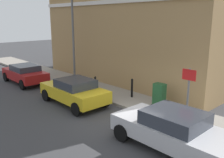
{
  "coord_description": "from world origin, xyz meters",
  "views": [
    {
      "loc": [
        -7.27,
        -6.95,
        4.37
      ],
      "look_at": [
        1.47,
        2.41,
        1.2
      ],
      "focal_mm": 39.47,
      "sensor_mm": 36.0,
      "label": 1
    }
  ],
  "objects_px": {
    "car_red": "(25,73)",
    "utility_cabinet": "(159,96)",
    "bollard_near_cabinet": "(132,87)",
    "car_yellow": "(74,91)",
    "lamppost": "(73,35)",
    "street_sign": "(188,88)",
    "car_silver": "(173,129)",
    "bollard_far_kerb": "(95,85)"
  },
  "relations": [
    {
      "from": "car_red",
      "to": "car_silver",
      "type": "bearing_deg",
      "value": -179.89
    },
    {
      "from": "utility_cabinet",
      "to": "street_sign",
      "type": "distance_m",
      "value": 2.36
    },
    {
      "from": "car_red",
      "to": "bollard_far_kerb",
      "type": "distance_m",
      "value": 5.86
    },
    {
      "from": "utility_cabinet",
      "to": "street_sign",
      "type": "height_order",
      "value": "street_sign"
    },
    {
      "from": "car_red",
      "to": "utility_cabinet",
      "type": "height_order",
      "value": "utility_cabinet"
    },
    {
      "from": "car_yellow",
      "to": "lamppost",
      "type": "xyz_separation_m",
      "value": [
        2.52,
        3.61,
        2.59
      ]
    },
    {
      "from": "bollard_far_kerb",
      "to": "lamppost",
      "type": "distance_m",
      "value": 4.38
    },
    {
      "from": "car_red",
      "to": "street_sign",
      "type": "height_order",
      "value": "street_sign"
    },
    {
      "from": "bollard_far_kerb",
      "to": "street_sign",
      "type": "bearing_deg",
      "value": -88.01
    },
    {
      "from": "street_sign",
      "to": "lamppost",
      "type": "distance_m",
      "value": 9.23
    },
    {
      "from": "car_yellow",
      "to": "bollard_near_cabinet",
      "type": "relative_size",
      "value": 3.84
    },
    {
      "from": "car_red",
      "to": "car_yellow",
      "type": "bearing_deg",
      "value": -178.83
    },
    {
      "from": "car_silver",
      "to": "car_yellow",
      "type": "relative_size",
      "value": 1.05
    },
    {
      "from": "car_silver",
      "to": "car_yellow",
      "type": "height_order",
      "value": "car_silver"
    },
    {
      "from": "bollard_near_cabinet",
      "to": "lamppost",
      "type": "height_order",
      "value": "lamppost"
    },
    {
      "from": "utility_cabinet",
      "to": "bollard_far_kerb",
      "type": "relative_size",
      "value": 1.11
    },
    {
      "from": "car_yellow",
      "to": "street_sign",
      "type": "height_order",
      "value": "street_sign"
    },
    {
      "from": "car_silver",
      "to": "bollard_far_kerb",
      "type": "height_order",
      "value": "car_silver"
    },
    {
      "from": "street_sign",
      "to": "bollard_near_cabinet",
      "type": "bearing_deg",
      "value": 76.51
    },
    {
      "from": "car_yellow",
      "to": "car_red",
      "type": "height_order",
      "value": "car_yellow"
    },
    {
      "from": "car_silver",
      "to": "street_sign",
      "type": "xyz_separation_m",
      "value": [
        1.96,
        0.63,
        0.94
      ]
    },
    {
      "from": "car_red",
      "to": "street_sign",
      "type": "xyz_separation_m",
      "value": [
        1.82,
        -11.29,
        0.97
      ]
    },
    {
      "from": "street_sign",
      "to": "lamppost",
      "type": "relative_size",
      "value": 0.4
    },
    {
      "from": "street_sign",
      "to": "utility_cabinet",
      "type": "bearing_deg",
      "value": 67.25
    },
    {
      "from": "car_silver",
      "to": "utility_cabinet",
      "type": "height_order",
      "value": "car_silver"
    },
    {
      "from": "utility_cabinet",
      "to": "bollard_near_cabinet",
      "type": "distance_m",
      "value": 1.9
    },
    {
      "from": "bollard_near_cabinet",
      "to": "street_sign",
      "type": "relative_size",
      "value": 0.45
    },
    {
      "from": "car_yellow",
      "to": "lamppost",
      "type": "bearing_deg",
      "value": -34.44
    },
    {
      "from": "lamppost",
      "to": "bollard_far_kerb",
      "type": "bearing_deg",
      "value": -105.41
    },
    {
      "from": "utility_cabinet",
      "to": "bollard_near_cabinet",
      "type": "xyz_separation_m",
      "value": [
        0.1,
        1.9,
        0.02
      ]
    },
    {
      "from": "car_red",
      "to": "bollard_near_cabinet",
      "type": "height_order",
      "value": "car_red"
    },
    {
      "from": "bollard_near_cabinet",
      "to": "bollard_far_kerb",
      "type": "bearing_deg",
      "value": 122.31
    },
    {
      "from": "car_red",
      "to": "street_sign",
      "type": "distance_m",
      "value": 11.47
    },
    {
      "from": "car_silver",
      "to": "bollard_near_cabinet",
      "type": "relative_size",
      "value": 4.04
    },
    {
      "from": "bollard_near_cabinet",
      "to": "street_sign",
      "type": "bearing_deg",
      "value": -103.49
    },
    {
      "from": "bollard_near_cabinet",
      "to": "street_sign",
      "type": "xyz_separation_m",
      "value": [
        -0.93,
        -3.87,
        0.96
      ]
    },
    {
      "from": "bollard_near_cabinet",
      "to": "lamppost",
      "type": "bearing_deg",
      "value": 92.1
    },
    {
      "from": "car_red",
      "to": "lamppost",
      "type": "distance_m",
      "value": 4.28
    },
    {
      "from": "street_sign",
      "to": "car_red",
      "type": "bearing_deg",
      "value": 99.14
    },
    {
      "from": "car_yellow",
      "to": "lamppost",
      "type": "distance_m",
      "value": 5.11
    },
    {
      "from": "car_yellow",
      "to": "street_sign",
      "type": "bearing_deg",
      "value": -161.41
    },
    {
      "from": "utility_cabinet",
      "to": "car_red",
      "type": "bearing_deg",
      "value": 105.86
    }
  ]
}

